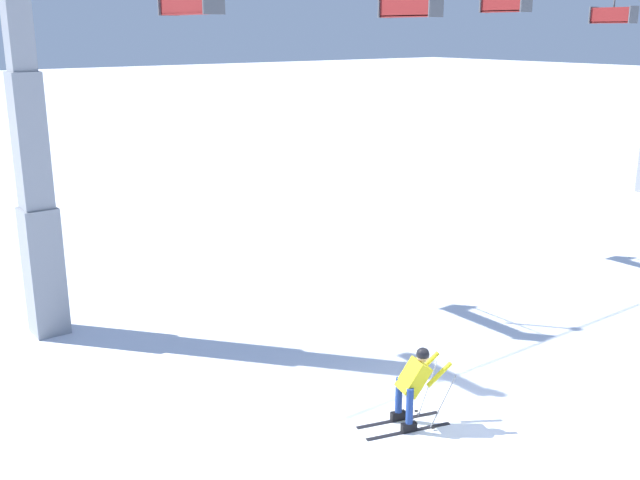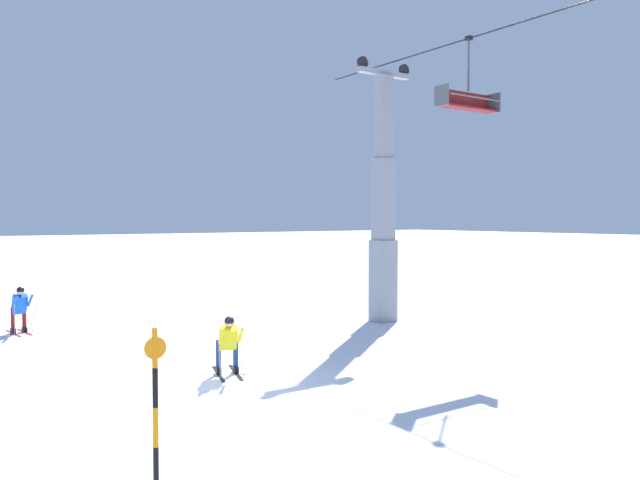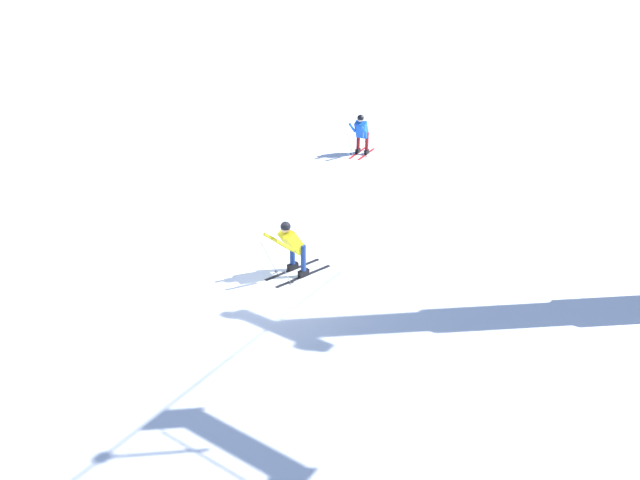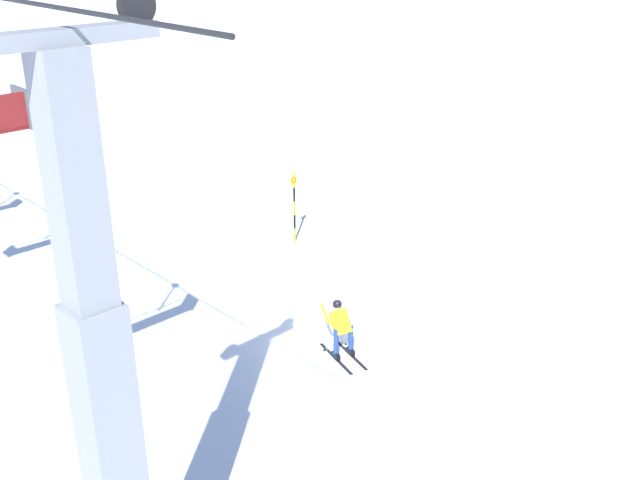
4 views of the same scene
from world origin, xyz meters
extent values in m
plane|color=white|center=(0.00, 0.00, 0.00)|extent=(260.00, 260.00, 0.00)
cube|color=black|center=(-0.88, 0.83, 0.01)|extent=(1.60, 0.55, 0.01)
cube|color=black|center=(-0.88, 0.83, 0.09)|extent=(0.30, 0.18, 0.16)
cylinder|color=navy|center=(-0.88, 0.83, 0.51)|extent=(0.13, 0.13, 0.67)
cube|color=black|center=(-1.00, 0.42, 0.01)|extent=(1.60, 0.55, 0.01)
cube|color=black|center=(-1.00, 0.42, 0.09)|extent=(0.30, 0.18, 0.16)
cylinder|color=navy|center=(-1.00, 0.42, 0.51)|extent=(0.13, 0.13, 0.67)
cube|color=gold|center=(-0.78, 0.58, 0.93)|extent=(0.65, 0.56, 0.66)
sphere|color=tan|center=(-0.61, 0.53, 1.32)|extent=(0.22, 0.22, 0.22)
sphere|color=black|center=(-0.61, 0.53, 1.36)|extent=(0.24, 0.24, 0.24)
cylinder|color=gold|center=(-0.34, 0.69, 1.03)|extent=(0.50, 0.22, 0.44)
cylinder|color=gray|center=(-0.28, 0.72, 0.43)|extent=(0.50, 0.04, 1.15)
cylinder|color=black|center=(-0.44, 0.81, 0.05)|extent=(0.07, 0.07, 0.01)
cylinder|color=gold|center=(-0.47, 0.25, 1.03)|extent=(0.50, 0.22, 0.44)
cylinder|color=gray|center=(-0.44, 0.19, 0.43)|extent=(0.44, 0.27, 1.15)
cylinder|color=black|center=(-0.62, 0.20, 0.05)|extent=(0.07, 0.07, 0.01)
cube|color=gray|center=(-4.67, 8.83, 1.51)|extent=(0.77, 0.77, 3.01)
cube|color=gray|center=(-4.67, 8.83, 4.52)|extent=(0.65, 0.65, 3.01)
cube|color=gray|center=(-4.67, 8.83, 7.54)|extent=(0.52, 0.52, 3.01)
cube|color=gray|center=(-4.67, 8.83, 9.13)|extent=(0.28, 2.34, 0.18)
cylinder|color=black|center=(-4.67, 9.82, 9.38)|extent=(0.10, 0.44, 0.44)
cylinder|color=black|center=(-4.67, 7.84, 9.38)|extent=(0.10, 0.44, 0.44)
cube|color=black|center=(-0.60, 8.83, 9.44)|extent=(0.20, 0.16, 0.14)
cylinder|color=#4C4F54|center=(-0.60, 8.83, 8.63)|extent=(0.07, 0.07, 1.62)
cube|color=maroon|center=(-0.60, 8.83, 7.27)|extent=(0.45, 2.35, 0.06)
cube|color=maroon|center=(-0.79, 8.83, 7.54)|extent=(0.06, 2.35, 0.55)
cylinder|color=#4C4F54|center=(-0.29, 8.83, 7.57)|extent=(0.04, 2.23, 0.04)
cube|color=#4C4F54|center=(-0.60, 10.01, 7.54)|extent=(0.57, 0.05, 0.63)
cube|color=#4C4F54|center=(-0.60, 7.65, 7.54)|extent=(0.57, 0.05, 0.63)
cylinder|color=black|center=(5.42, -3.46, 0.75)|extent=(0.07, 0.07, 0.50)
cylinder|color=orange|center=(5.42, -3.46, 1.24)|extent=(0.07, 0.07, 0.50)
cylinder|color=black|center=(5.42, -3.46, 1.74)|extent=(0.07, 0.07, 0.50)
cylinder|color=orange|center=(5.42, -3.46, 2.24)|extent=(0.07, 0.07, 0.50)
cylinder|color=orange|center=(5.43, -3.46, 2.24)|extent=(0.02, 0.28, 0.28)
cube|color=red|center=(-9.81, -2.52, 0.01)|extent=(1.56, 0.28, 0.01)
cube|color=black|center=(-9.81, -2.52, 0.09)|extent=(0.29, 0.14, 0.16)
cylinder|color=maroon|center=(-9.81, -2.52, 0.52)|extent=(0.13, 0.13, 0.69)
cube|color=red|center=(-9.77, -2.88, 0.01)|extent=(1.56, 0.28, 0.01)
cube|color=black|center=(-9.77, -2.88, 0.09)|extent=(0.29, 0.14, 0.16)
cylinder|color=maroon|center=(-9.77, -2.88, 0.52)|extent=(0.13, 0.13, 0.69)
cube|color=blue|center=(-9.66, -2.68, 0.99)|extent=(0.55, 0.48, 0.69)
sphere|color=beige|center=(-9.53, -2.67, 1.41)|extent=(0.23, 0.23, 0.23)
sphere|color=black|center=(-9.53, -2.67, 1.45)|extent=(0.25, 0.25, 0.25)
cylinder|color=blue|center=(-9.33, -2.41, 1.11)|extent=(0.52, 0.15, 0.45)
cylinder|color=gray|center=(-9.29, -2.36, 0.47)|extent=(0.45, 0.19, 1.20)
cylinder|color=black|center=(-9.47, -2.34, 0.05)|extent=(0.07, 0.07, 0.01)
cylinder|color=blue|center=(-9.28, -2.87, 1.11)|extent=(0.52, 0.15, 0.45)
cylinder|color=gray|center=(-9.22, -2.91, 0.47)|extent=(0.47, 0.08, 1.20)
cylinder|color=black|center=(-9.39, -2.98, 0.05)|extent=(0.07, 0.07, 0.01)
camera|label=1|loc=(-9.32, -8.05, 6.91)|focal=41.67mm
camera|label=2|loc=(12.85, -6.11, 3.85)|focal=34.84mm
camera|label=3|loc=(9.07, 7.96, 7.13)|focal=32.86mm
camera|label=4|loc=(-12.12, 12.23, 10.22)|focal=41.33mm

